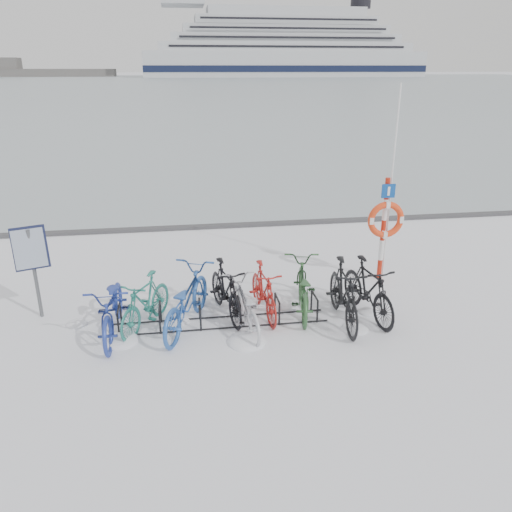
% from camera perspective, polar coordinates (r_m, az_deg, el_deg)
% --- Properties ---
extents(ground, '(900.00, 900.00, 0.00)m').
position_cam_1_polar(ground, '(9.38, -4.14, -7.69)').
color(ground, white).
rests_on(ground, ground).
extents(ice_sheet, '(400.00, 298.00, 0.02)m').
position_cam_1_polar(ice_sheet, '(163.29, -8.90, 19.02)').
color(ice_sheet, '#A2AEB7').
rests_on(ice_sheet, ground).
extents(quay_edge, '(400.00, 0.25, 0.10)m').
position_cam_1_polar(quay_edge, '(14.82, -6.04, 3.35)').
color(quay_edge, '#3F3F42').
rests_on(quay_edge, ground).
extents(bike_rack, '(4.00, 0.48, 0.46)m').
position_cam_1_polar(bike_rack, '(9.30, -4.17, -6.71)').
color(bike_rack, black).
rests_on(bike_rack, ground).
extents(info_board, '(0.64, 0.41, 1.79)m').
position_cam_1_polar(info_board, '(9.95, -24.33, 0.27)').
color(info_board, '#595B5E').
rests_on(info_board, ground).
extents(lifebuoy_station, '(0.80, 0.23, 4.17)m').
position_cam_1_polar(lifebuoy_station, '(11.06, 14.59, 4.03)').
color(lifebuoy_station, '#B2200E').
rests_on(lifebuoy_station, ground).
extents(cruise_ferry, '(127.55, 24.08, 41.91)m').
position_cam_1_polar(cruise_ferry, '(246.94, 3.12, 22.40)').
color(cruise_ferry, silver).
rests_on(cruise_ferry, ground).
extents(bike_0, '(0.75, 2.07, 1.08)m').
position_cam_1_polar(bike_0, '(9.17, -16.04, -5.44)').
color(bike_0, navy).
rests_on(bike_0, ground).
extents(bike_1, '(1.20, 1.72, 1.01)m').
position_cam_1_polar(bike_1, '(9.27, -12.54, -5.01)').
color(bike_1, '#237467').
rests_on(bike_1, ground).
extents(bike_2, '(1.48, 2.27, 1.13)m').
position_cam_1_polar(bike_2, '(9.11, -8.05, -4.79)').
color(bike_2, '#2A56A5').
rests_on(bike_2, ground).
extents(bike_3, '(0.89, 1.87, 1.08)m').
position_cam_1_polar(bike_3, '(9.47, -3.50, -3.74)').
color(bike_3, black).
rests_on(bike_3, ground).
extents(bike_4, '(0.86, 1.86, 0.94)m').
position_cam_1_polar(bike_4, '(9.01, -1.28, -5.55)').
color(bike_4, '#B7B8BF').
rests_on(bike_4, ground).
extents(bike_5, '(0.66, 1.74, 1.02)m').
position_cam_1_polar(bike_5, '(9.49, 0.89, -3.84)').
color(bike_5, '#AE1F1B').
rests_on(bike_5, ground).
extents(bike_6, '(1.02, 2.05, 1.03)m').
position_cam_1_polar(bike_6, '(9.67, 5.32, -3.41)').
color(bike_6, '#2B552D').
rests_on(bike_6, ground).
extents(bike_7, '(0.68, 2.02, 1.19)m').
position_cam_1_polar(bike_7, '(9.32, 9.99, -4.07)').
color(bike_7, black).
rests_on(bike_7, ground).
extents(bike_8, '(0.83, 1.94, 1.13)m').
position_cam_1_polar(bike_8, '(9.66, 12.71, -3.57)').
color(bike_8, black).
rests_on(bike_8, ground).
extents(snow_drifts, '(5.96, 2.05, 0.24)m').
position_cam_1_polar(snow_drifts, '(9.18, -3.08, -8.35)').
color(snow_drifts, white).
rests_on(snow_drifts, ground).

